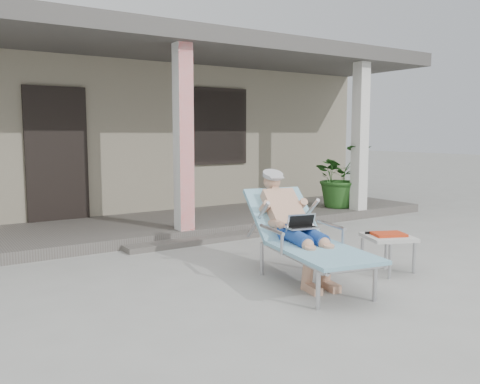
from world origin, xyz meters
TOP-DOWN VIEW (x-y plane):
  - ground at (0.00, 0.00)m, footprint 60.00×60.00m
  - house at (0.00, 6.50)m, footprint 10.40×5.40m
  - porch_deck at (0.00, 3.00)m, footprint 10.00×2.00m
  - porch_overhang at (0.00, 2.95)m, footprint 10.00×2.30m
  - porch_step at (0.00, 1.85)m, footprint 2.00×0.30m
  - lounger at (0.12, -0.26)m, footprint 1.02×1.91m
  - side_table at (1.11, -0.59)m, footprint 0.64×0.64m
  - potted_palm at (3.44, 2.57)m, footprint 1.17×1.06m

SIDE VIEW (x-z plane):
  - ground at x=0.00m, z-range 0.00..0.00m
  - porch_step at x=0.00m, z-range 0.00..0.07m
  - porch_deck at x=0.00m, z-range 0.00..0.15m
  - side_table at x=1.11m, z-range 0.15..0.59m
  - potted_palm at x=3.44m, z-range 0.15..1.30m
  - lounger at x=0.12m, z-range 0.14..1.34m
  - house at x=0.00m, z-range 0.02..3.32m
  - porch_overhang at x=0.00m, z-range 1.36..4.21m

